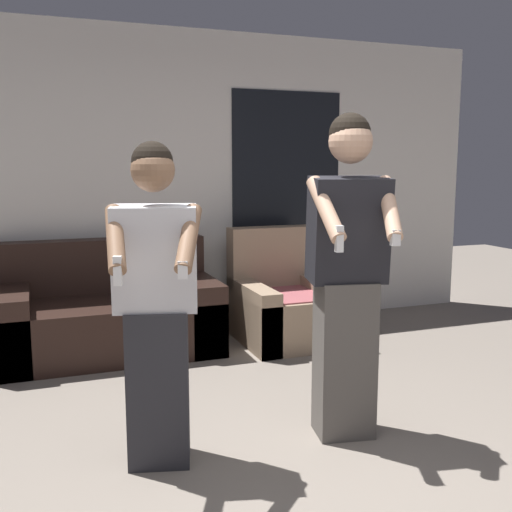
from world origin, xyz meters
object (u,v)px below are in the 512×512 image
Objects in this scene: couch at (108,315)px; person_left at (156,305)px; person_right at (347,274)px; armchair at (285,305)px.

person_left is at bearing -89.35° from couch.
person_left is (0.02, -1.98, 0.52)m from couch.
person_left is 0.91× the size of person_right.
armchair is at bearing 50.70° from person_left.
person_right is (1.04, -0.05, 0.10)m from person_left.
person_right is (-0.42, -1.83, 0.62)m from armchair.
armchair is 2.37m from person_left.
armchair is 0.59× the size of person_left.
armchair reaches higher than couch.
couch is 1.07× the size of person_left.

